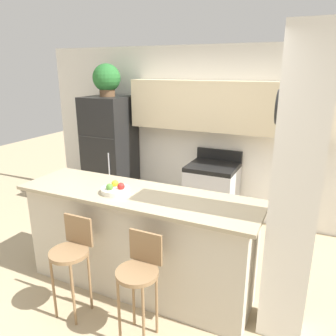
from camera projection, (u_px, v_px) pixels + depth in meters
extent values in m
plane|color=tan|center=(139.00, 285.00, 3.51)|extent=(14.00, 14.00, 0.00)
cube|color=white|center=(207.00, 134.00, 4.96)|extent=(5.60, 0.06, 2.55)
cube|color=beige|center=(222.00, 106.00, 4.55)|extent=(2.75, 0.32, 0.70)
cube|color=silver|center=(219.00, 119.00, 4.64)|extent=(0.68, 0.28, 0.12)
cube|color=white|center=(295.00, 195.00, 2.57)|extent=(0.36, 0.32, 2.55)
cylinder|color=black|center=(279.00, 107.00, 2.45)|extent=(0.02, 0.26, 0.26)
cylinder|color=white|center=(278.00, 107.00, 2.45)|extent=(0.01, 0.23, 0.23)
cube|color=beige|center=(138.00, 243.00, 3.36)|extent=(2.33, 0.60, 1.03)
cube|color=tan|center=(137.00, 195.00, 3.20)|extent=(2.45, 0.72, 0.04)
cube|color=black|center=(111.00, 170.00, 5.40)|extent=(0.68, 0.70, 1.23)
cube|color=black|center=(109.00, 115.00, 5.13)|extent=(0.68, 0.70, 0.58)
cube|color=#333333|center=(96.00, 138.00, 4.91)|extent=(0.64, 0.01, 0.01)
cylinder|color=#B2B2B7|center=(109.00, 175.00, 4.98)|extent=(0.02, 0.02, 0.68)
cube|color=silver|center=(212.00, 197.00, 4.79)|extent=(0.69, 0.64, 0.85)
cube|color=black|center=(213.00, 167.00, 4.66)|extent=(0.69, 0.64, 0.06)
cube|color=black|center=(219.00, 155.00, 4.88)|extent=(0.69, 0.04, 0.16)
cube|color=black|center=(204.00, 202.00, 4.50)|extent=(0.41, 0.01, 0.27)
cylinder|color=olive|center=(69.00, 253.00, 2.93)|extent=(0.35, 0.35, 0.03)
cube|color=olive|center=(78.00, 230.00, 3.01)|extent=(0.30, 0.02, 0.28)
cylinder|color=olive|center=(53.00, 288.00, 2.98)|extent=(0.02, 0.02, 0.63)
cylinder|color=olive|center=(73.00, 295.00, 2.88)|extent=(0.02, 0.02, 0.63)
cylinder|color=olive|center=(71.00, 274.00, 3.17)|extent=(0.02, 0.02, 0.63)
cylinder|color=olive|center=(90.00, 281.00, 3.08)|extent=(0.02, 0.02, 0.63)
cylinder|color=olive|center=(137.00, 273.00, 2.64)|extent=(0.35, 0.35, 0.03)
cube|color=olive|center=(146.00, 247.00, 2.73)|extent=(0.30, 0.02, 0.28)
cylinder|color=olive|center=(119.00, 312.00, 2.69)|extent=(0.02, 0.02, 0.63)
cylinder|color=olive|center=(143.00, 321.00, 2.60)|extent=(0.02, 0.02, 0.63)
cylinder|color=olive|center=(133.00, 295.00, 2.89)|extent=(0.02, 0.02, 0.63)
cylinder|color=olive|center=(157.00, 303.00, 2.79)|extent=(0.02, 0.02, 0.63)
cylinder|color=brown|center=(107.00, 92.00, 5.03)|extent=(0.23, 0.23, 0.12)
sphere|color=#286B2D|center=(107.00, 78.00, 4.96)|extent=(0.42, 0.42, 0.42)
cylinder|color=silver|center=(116.00, 190.00, 3.20)|extent=(0.28, 0.28, 0.05)
sphere|color=red|center=(121.00, 186.00, 3.16)|extent=(0.07, 0.07, 0.07)
sphere|color=gold|center=(115.00, 184.00, 3.24)|extent=(0.07, 0.07, 0.07)
sphere|color=#4C7F2D|center=(110.00, 187.00, 3.15)|extent=(0.07, 0.07, 0.07)
cylinder|color=black|center=(134.00, 205.00, 5.08)|extent=(0.28, 0.28, 0.38)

